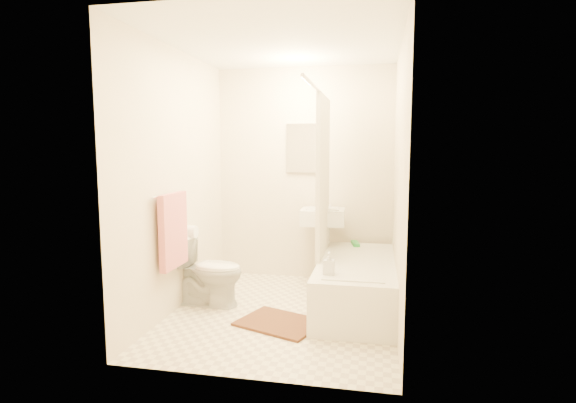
% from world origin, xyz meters
% --- Properties ---
extents(floor, '(2.40, 2.40, 0.00)m').
position_xyz_m(floor, '(0.00, 0.00, 0.00)').
color(floor, beige).
rests_on(floor, ground).
extents(ceiling, '(2.40, 2.40, 0.00)m').
position_xyz_m(ceiling, '(0.00, 0.00, 2.40)').
color(ceiling, white).
rests_on(ceiling, ground).
extents(wall_back, '(2.00, 0.02, 2.40)m').
position_xyz_m(wall_back, '(0.00, 1.20, 1.20)').
color(wall_back, beige).
rests_on(wall_back, ground).
extents(wall_left, '(0.02, 2.40, 2.40)m').
position_xyz_m(wall_left, '(-1.00, 0.00, 1.20)').
color(wall_left, beige).
rests_on(wall_left, ground).
extents(wall_right, '(0.02, 2.40, 2.40)m').
position_xyz_m(wall_right, '(1.00, 0.00, 1.20)').
color(wall_right, beige).
rests_on(wall_right, ground).
extents(mirror, '(0.40, 0.03, 0.55)m').
position_xyz_m(mirror, '(0.00, 1.18, 1.50)').
color(mirror, white).
rests_on(mirror, wall_back).
extents(curtain_rod, '(0.03, 1.70, 0.03)m').
position_xyz_m(curtain_rod, '(0.30, 0.10, 2.00)').
color(curtain_rod, silver).
rests_on(curtain_rod, wall_back).
extents(shower_curtain, '(0.04, 0.80, 1.55)m').
position_xyz_m(shower_curtain, '(0.30, 0.50, 1.22)').
color(shower_curtain, silver).
rests_on(shower_curtain, curtain_rod).
extents(towel_bar, '(0.02, 0.60, 0.02)m').
position_xyz_m(towel_bar, '(-0.96, -0.25, 1.10)').
color(towel_bar, silver).
rests_on(towel_bar, wall_left).
extents(towel, '(0.06, 0.45, 0.66)m').
position_xyz_m(towel, '(-0.93, -0.25, 0.78)').
color(towel, '#CC7266').
rests_on(towel, towel_bar).
extents(toilet_paper, '(0.11, 0.12, 0.12)m').
position_xyz_m(toilet_paper, '(-0.93, 0.12, 0.70)').
color(toilet_paper, white).
rests_on(toilet_paper, wall_left).
extents(toilet, '(0.70, 0.42, 0.66)m').
position_xyz_m(toilet, '(-0.75, 0.10, 0.33)').
color(toilet, white).
rests_on(toilet, floor).
extents(sink, '(0.49, 0.40, 0.92)m').
position_xyz_m(sink, '(0.25, 0.95, 0.46)').
color(sink, white).
rests_on(sink, floor).
extents(bathtub, '(0.70, 1.60, 0.45)m').
position_xyz_m(bathtub, '(0.65, 0.30, 0.23)').
color(bathtub, silver).
rests_on(bathtub, floor).
extents(bath_mat, '(0.80, 0.70, 0.02)m').
position_xyz_m(bath_mat, '(0.03, -0.26, 0.01)').
color(bath_mat, '#513122').
rests_on(bath_mat, floor).
extents(soap_bottle, '(0.09, 0.09, 0.19)m').
position_xyz_m(soap_bottle, '(0.44, -0.24, 0.55)').
color(soap_bottle, silver).
rests_on(soap_bottle, bathtub).
extents(scrub_brush, '(0.11, 0.23, 0.04)m').
position_xyz_m(scrub_brush, '(0.61, 0.93, 0.47)').
color(scrub_brush, green).
rests_on(scrub_brush, bathtub).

